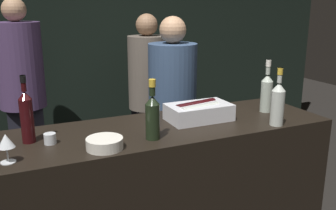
% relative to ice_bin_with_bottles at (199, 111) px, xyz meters
% --- Properties ---
extents(wall_back_chalkboard, '(6.40, 0.06, 2.80)m').
position_rel_ice_bin_with_bottles_xyz_m(wall_back_chalkboard, '(-0.21, 2.20, 0.26)').
color(wall_back_chalkboard, black).
rests_on(wall_back_chalkboard, ground_plane).
extents(bar_counter, '(1.96, 0.63, 1.08)m').
position_rel_ice_bin_with_bottles_xyz_m(bar_counter, '(-0.21, -0.03, -0.60)').
color(bar_counter, black).
rests_on(bar_counter, ground_plane).
extents(ice_bin_with_bottles, '(0.39, 0.23, 0.11)m').
position_rel_ice_bin_with_bottles_xyz_m(ice_bin_with_bottles, '(0.00, 0.00, 0.00)').
color(ice_bin_with_bottles, silver).
rests_on(ice_bin_with_bottles, bar_counter).
extents(bowl_white, '(0.19, 0.19, 0.06)m').
position_rel_ice_bin_with_bottles_xyz_m(bowl_white, '(-0.66, -0.23, -0.03)').
color(bowl_white, silver).
rests_on(bowl_white, bar_counter).
extents(wine_glass, '(0.08, 0.08, 0.14)m').
position_rel_ice_bin_with_bottles_xyz_m(wine_glass, '(-1.11, -0.21, 0.04)').
color(wine_glass, silver).
rests_on(wine_glass, bar_counter).
extents(candle_votive, '(0.06, 0.06, 0.06)m').
position_rel_ice_bin_with_bottles_xyz_m(candle_votive, '(-0.90, -0.04, -0.03)').
color(candle_votive, silver).
rests_on(candle_votive, bar_counter).
extents(white_wine_bottle, '(0.08, 0.08, 0.35)m').
position_rel_ice_bin_with_bottles_xyz_m(white_wine_bottle, '(0.51, -0.02, 0.09)').
color(white_wine_bottle, '#9EA899').
rests_on(white_wine_bottle, bar_counter).
extents(champagne_bottle, '(0.08, 0.08, 0.33)m').
position_rel_ice_bin_with_bottles_xyz_m(champagne_bottle, '(-0.39, -0.20, 0.08)').
color(champagne_bottle, black).
rests_on(champagne_bottle, bar_counter).
extents(rose_wine_bottle, '(0.08, 0.08, 0.35)m').
position_rel_ice_bin_with_bottles_xyz_m(rose_wine_bottle, '(0.38, -0.28, 0.08)').
color(rose_wine_bottle, '#B2B7AD').
rests_on(rose_wine_bottle, bar_counter).
extents(red_wine_bottle_black_foil, '(0.07, 0.07, 0.36)m').
position_rel_ice_bin_with_bottles_xyz_m(red_wine_bottle_black_foil, '(-1.00, 0.02, 0.09)').
color(red_wine_bottle_black_foil, black).
rests_on(red_wine_bottle_black_foil, bar_counter).
extents(person_in_hoodie, '(0.42, 0.42, 1.84)m').
position_rel_ice_bin_with_bottles_xyz_m(person_in_hoodie, '(-0.94, 1.66, -0.12)').
color(person_in_hoodie, black).
rests_on(person_in_hoodie, ground_plane).
extents(person_blond_tee, '(0.39, 0.39, 1.70)m').
position_rel_ice_bin_with_bottles_xyz_m(person_blond_tee, '(0.15, 0.70, -0.20)').
color(person_blond_tee, black).
rests_on(person_blond_tee, ground_plane).
extents(person_grey_polo, '(0.38, 0.38, 1.70)m').
position_rel_ice_bin_with_bottles_xyz_m(person_grey_polo, '(0.22, 1.43, -0.20)').
color(person_grey_polo, black).
rests_on(person_grey_polo, ground_plane).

